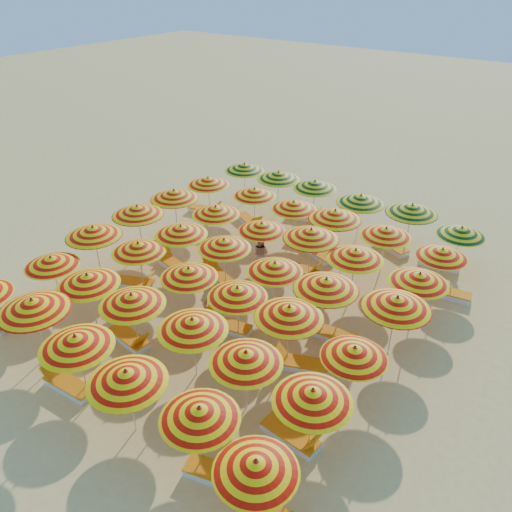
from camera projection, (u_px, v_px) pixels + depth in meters
name	position (u px, v px, depth m)	size (l,w,h in m)	color
ground	(248.00, 296.00, 19.49)	(120.00, 120.00, 0.00)	#EDC069
umbrella_1	(33.00, 305.00, 15.44)	(2.82, 2.82, 2.41)	silver
umbrella_2	(76.00, 341.00, 14.16)	(2.23, 2.23, 2.28)	silver
umbrella_3	(126.00, 377.00, 12.95)	(2.30, 2.30, 2.29)	silver
umbrella_4	(200.00, 413.00, 12.07)	(2.49, 2.49, 2.15)	silver
umbrella_5	(256.00, 466.00, 10.86)	(2.58, 2.58, 2.10)	silver
umbrella_6	(51.00, 261.00, 18.19)	(2.15, 2.15, 2.11)	silver
umbrella_7	(88.00, 279.00, 16.88)	(2.80, 2.80, 2.28)	silver
umbrella_8	(132.00, 299.00, 15.87)	(2.50, 2.50, 2.30)	silver
umbrella_9	(192.00, 324.00, 14.80)	(2.63, 2.63, 2.29)	silver
umbrella_10	(246.00, 357.00, 13.68)	(2.73, 2.73, 2.21)	silver
umbrella_11	(313.00, 395.00, 12.49)	(2.38, 2.38, 2.21)	silver
umbrella_12	(93.00, 231.00, 19.70)	(2.69, 2.69, 2.37)	silver
umbrella_13	(138.00, 247.00, 18.91)	(2.72, 2.72, 2.20)	silver
umbrella_14	(189.00, 273.00, 17.43)	(2.49, 2.49, 2.17)	silver
umbrella_15	(237.00, 292.00, 16.44)	(2.69, 2.69, 2.15)	silver
umbrella_16	(289.00, 312.00, 15.28)	(2.67, 2.67, 2.32)	silver
umbrella_17	(354.00, 352.00, 14.05)	(2.06, 2.06, 2.06)	silver
umbrella_18	(138.00, 210.00, 21.32)	(2.78, 2.78, 2.37)	silver
umbrella_19	(181.00, 230.00, 19.96)	(2.74, 2.74, 2.27)	silver
umbrella_20	(224.00, 244.00, 19.12)	(2.37, 2.37, 2.21)	silver
umbrella_21	(275.00, 267.00, 17.77)	(2.47, 2.47, 2.16)	silver
umbrella_22	(326.00, 284.00, 16.54)	(2.22, 2.22, 2.35)	silver
umbrella_23	(397.00, 303.00, 15.63)	(2.27, 2.27, 2.36)	silver
umbrella_24	(174.00, 194.00, 22.79)	(2.90, 2.90, 2.36)	silver
umbrella_25	(216.00, 210.00, 21.65)	(2.38, 2.38, 2.21)	silver
umbrella_26	(262.00, 227.00, 20.58)	(2.43, 2.43, 2.09)	silver
umbrella_27	(311.00, 234.00, 19.50)	(2.92, 2.92, 2.38)	silver
umbrella_28	(355.00, 254.00, 18.36)	(2.27, 2.27, 2.26)	silver
umbrella_29	(419.00, 278.00, 17.10)	(2.73, 2.73, 2.19)	silver
umbrella_30	(208.00, 181.00, 24.53)	(2.21, 2.21, 2.19)	silver
umbrella_31	(255.00, 192.00, 23.44)	(2.11, 2.11, 2.17)	silver
umbrella_32	(294.00, 205.00, 22.20)	(2.45, 2.45, 2.17)	silver
umbrella_33	(335.00, 215.00, 20.90)	(2.95, 2.95, 2.40)	silver
umbrella_34	(386.00, 232.00, 19.95)	(2.76, 2.76, 2.20)	silver
umbrella_35	(442.00, 253.00, 18.78)	(2.16, 2.16, 2.06)	silver
umbrella_36	(244.00, 167.00, 26.13)	(2.62, 2.62, 2.22)	silver
umbrella_37	(279.00, 175.00, 24.94)	(2.31, 2.31, 2.30)	silver
umbrella_38	(315.00, 185.00, 23.99)	(2.55, 2.55, 2.27)	silver
umbrella_39	(361.00, 199.00, 22.41)	(2.75, 2.75, 2.33)	silver
umbrella_40	(412.00, 209.00, 21.45)	(2.70, 2.70, 2.37)	silver
umbrella_41	(461.00, 231.00, 20.23)	(2.09, 2.09, 2.09)	silver
lounger_1	(68.00, 385.00, 15.24)	(1.77, 0.71, 0.69)	white
lounger_2	(219.00, 474.00, 12.60)	(1.82, 1.03, 0.69)	white
lounger_4	(129.00, 338.00, 17.11)	(1.79, 0.77, 0.69)	white
lounger_5	(292.00, 436.00, 13.61)	(1.77, 0.70, 0.69)	white
lounger_6	(134.00, 283.00, 20.04)	(1.82, 1.22, 0.69)	white
lounger_7	(227.00, 325.00, 17.70)	(1.81, 0.93, 0.69)	white
lounger_8	(301.00, 364.00, 16.03)	(1.82, 1.20, 0.69)	white
lounger_9	(174.00, 265.00, 21.20)	(1.81, 0.91, 0.69)	white
lounger_10	(218.00, 275.00, 20.51)	(1.82, 1.17, 0.69)	white
lounger_11	(334.00, 335.00, 17.25)	(1.79, 0.79, 0.69)	white
lounger_12	(300.00, 270.00, 20.88)	(1.74, 0.60, 0.69)	white
lounger_13	(205.00, 210.00, 25.85)	(1.81, 0.92, 0.69)	white
lounger_14	(249.00, 221.00, 24.75)	(1.82, 1.22, 0.69)	white
lounger_15	(306.00, 241.00, 22.97)	(1.81, 0.86, 0.69)	white
lounger_16	(317.00, 253.00, 22.06)	(1.83, 1.14, 0.69)	white
lounger_17	(447.00, 293.00, 19.42)	(1.80, 0.86, 0.69)	white
lounger_18	(304.00, 216.00, 25.20)	(1.82, 0.99, 0.69)	white
lounger_19	(391.00, 246.00, 22.60)	(1.82, 1.21, 0.69)	white
lounger_20	(440.00, 264.00, 21.27)	(1.82, 0.93, 0.69)	white
beachgoer_a	(207.00, 295.00, 18.28)	(0.56, 0.36, 1.52)	tan
beachgoer_b	(260.00, 253.00, 20.79)	(0.77, 0.60, 1.58)	tan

